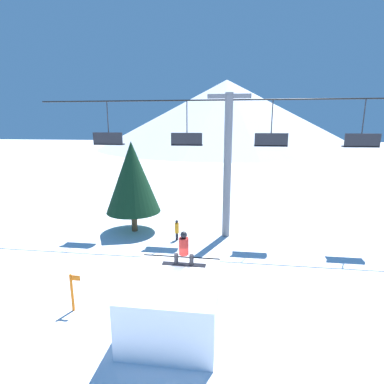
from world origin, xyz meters
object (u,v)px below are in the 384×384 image
object	(u,v)px
trail_marker	(72,291)
distant_skier	(177,229)
snowboarder	(184,249)
snow_ramp	(173,304)
pine_tree_near	(132,177)

from	to	relation	value
trail_marker	distant_skier	world-z (taller)	trail_marker
snowboarder	distant_skier	distance (m)	7.07
snow_ramp	pine_tree_near	world-z (taller)	pine_tree_near
snow_ramp	distant_skier	bearing A→B (deg)	99.60
snowboarder	pine_tree_near	distance (m)	9.08
distant_skier	trail_marker	bearing A→B (deg)	-109.17
snowboarder	distant_skier	size ratio (longest dim) A/B	1.26
snow_ramp	trail_marker	xyz separation A→B (m)	(-3.81, 0.47, -0.14)
snowboarder	distant_skier	bearing A→B (deg)	102.67
trail_marker	snow_ramp	bearing A→B (deg)	-7.06
pine_tree_near	distant_skier	distance (m)	4.24
pine_tree_near	trail_marker	size ratio (longest dim) A/B	3.94
snow_ramp	pine_tree_near	bearing A→B (deg)	115.70
snow_ramp	trail_marker	distance (m)	3.84
snowboarder	trail_marker	distance (m)	4.37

